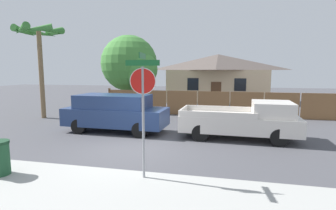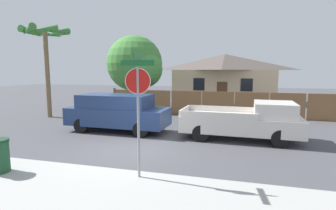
{
  "view_description": "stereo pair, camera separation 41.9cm",
  "coord_description": "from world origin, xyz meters",
  "px_view_note": "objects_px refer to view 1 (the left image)",
  "views": [
    {
      "loc": [
        3.5,
        -9.12,
        2.98
      ],
      "look_at": [
        1.18,
        1.12,
        1.6
      ],
      "focal_mm": 28.0,
      "sensor_mm": 36.0,
      "label": 1
    },
    {
      "loc": [
        3.91,
        -9.01,
        2.98
      ],
      "look_at": [
        1.18,
        1.12,
        1.6
      ],
      "focal_mm": 28.0,
      "sensor_mm": 36.0,
      "label": 2
    }
  ],
  "objects_px": {
    "house": "(218,77)",
    "palm_tree": "(39,39)",
    "red_suv": "(115,112)",
    "stop_sign": "(143,94)",
    "orange_pickup": "(244,120)",
    "oak_tree": "(131,65)"
  },
  "relations": [
    {
      "from": "house",
      "to": "stop_sign",
      "type": "xyz_separation_m",
      "value": [
        -1.25,
        -20.0,
        -0.04
      ]
    },
    {
      "from": "palm_tree",
      "to": "red_suv",
      "type": "xyz_separation_m",
      "value": [
        6.03,
        -2.51,
        -3.93
      ]
    },
    {
      "from": "orange_pickup",
      "to": "stop_sign",
      "type": "relative_size",
      "value": 1.47
    },
    {
      "from": "stop_sign",
      "to": "house",
      "type": "bearing_deg",
      "value": 79.23
    },
    {
      "from": "house",
      "to": "stop_sign",
      "type": "relative_size",
      "value": 2.86
    },
    {
      "from": "palm_tree",
      "to": "stop_sign",
      "type": "xyz_separation_m",
      "value": [
        9.12,
        -7.54,
        -2.57
      ]
    },
    {
      "from": "house",
      "to": "palm_tree",
      "type": "height_order",
      "value": "palm_tree"
    },
    {
      "from": "palm_tree",
      "to": "orange_pickup",
      "type": "xyz_separation_m",
      "value": [
        12.1,
        -2.52,
        -4.1
      ]
    },
    {
      "from": "red_suv",
      "to": "orange_pickup",
      "type": "xyz_separation_m",
      "value": [
        6.07,
        -0.01,
        -0.17
      ]
    },
    {
      "from": "orange_pickup",
      "to": "palm_tree",
      "type": "bearing_deg",
      "value": 169.86
    },
    {
      "from": "oak_tree",
      "to": "orange_pickup",
      "type": "bearing_deg",
      "value": -42.93
    },
    {
      "from": "red_suv",
      "to": "stop_sign",
      "type": "bearing_deg",
      "value": -56.82
    },
    {
      "from": "stop_sign",
      "to": "palm_tree",
      "type": "bearing_deg",
      "value": 133.2
    },
    {
      "from": "oak_tree",
      "to": "palm_tree",
      "type": "height_order",
      "value": "palm_tree"
    },
    {
      "from": "palm_tree",
      "to": "red_suv",
      "type": "relative_size",
      "value": 1.14
    },
    {
      "from": "palm_tree",
      "to": "orange_pickup",
      "type": "height_order",
      "value": "palm_tree"
    },
    {
      "from": "palm_tree",
      "to": "orange_pickup",
      "type": "distance_m",
      "value": 13.02
    },
    {
      "from": "orange_pickup",
      "to": "oak_tree",
      "type": "bearing_deg",
      "value": 138.69
    },
    {
      "from": "house",
      "to": "orange_pickup",
      "type": "height_order",
      "value": "house"
    },
    {
      "from": "oak_tree",
      "to": "palm_tree",
      "type": "relative_size",
      "value": 1.0
    },
    {
      "from": "oak_tree",
      "to": "orange_pickup",
      "type": "xyz_separation_m",
      "value": [
        8.02,
        -7.46,
        -2.62
      ]
    },
    {
      "from": "palm_tree",
      "to": "house",
      "type": "bearing_deg",
      "value": 50.23
    }
  ]
}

